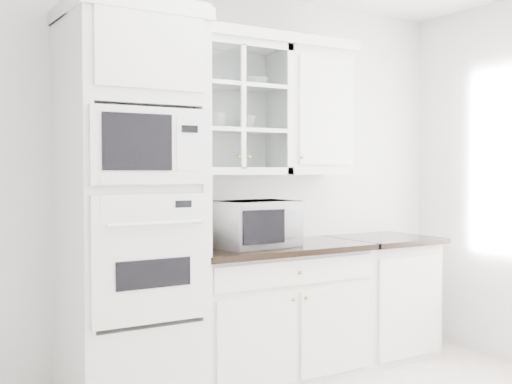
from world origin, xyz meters
TOP-DOWN VIEW (x-y plane):
  - room_shell at (0.00, 0.43)m, footprint 4.00×3.50m
  - oven_column at (-0.75, 1.42)m, footprint 0.76×0.68m
  - base_cabinet_run at (0.28, 1.45)m, footprint 1.32×0.67m
  - extra_base_cabinet at (1.28, 1.45)m, footprint 0.72×0.67m
  - upper_cabinet_glass at (0.03, 1.58)m, footprint 0.80×0.33m
  - upper_cabinet_solid at (0.71, 1.58)m, footprint 0.55×0.33m
  - crown_molding at (-0.07, 1.56)m, footprint 2.14×0.38m
  - countertop_microwave at (0.11, 1.41)m, footprint 0.57×0.49m
  - bowl_a at (-0.12, 1.58)m, footprint 0.22×0.22m
  - bowl_b at (0.22, 1.60)m, footprint 0.25×0.25m
  - cup_a at (-0.10, 1.57)m, footprint 0.16×0.16m
  - cup_b at (0.17, 1.59)m, footprint 0.12×0.12m

SIDE VIEW (x-z plane):
  - base_cabinet_run at x=0.28m, z-range 0.00..0.92m
  - extra_base_cabinet at x=1.28m, z-range 0.00..0.92m
  - countertop_microwave at x=0.11m, z-range 0.92..1.23m
  - oven_column at x=-0.75m, z-range 0.00..2.40m
  - cup_a at x=-0.10m, z-range 1.71..1.81m
  - cup_b at x=0.17m, z-range 1.71..1.81m
  - room_shell at x=0.00m, z-range 0.43..3.13m
  - upper_cabinet_glass at x=0.03m, z-range 1.40..2.30m
  - upper_cabinet_solid at x=0.71m, z-range 1.40..2.30m
  - bowl_a at x=-0.12m, z-range 2.01..2.06m
  - bowl_b at x=0.22m, z-range 2.01..2.07m
  - crown_molding at x=-0.07m, z-range 2.30..2.37m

